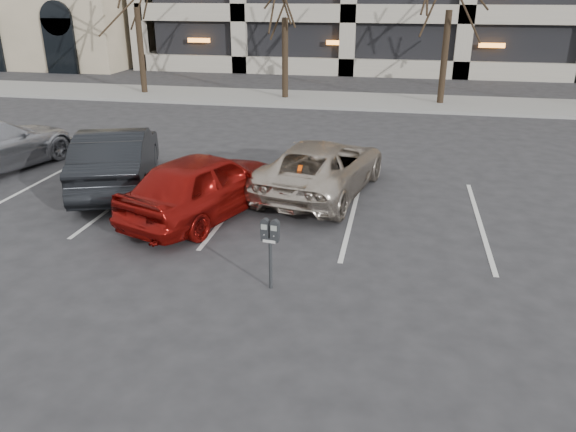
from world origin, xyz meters
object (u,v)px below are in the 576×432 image
Objects in this scene: parking_meter at (270,237)px; suv_silver at (322,167)px; car_red at (206,184)px; car_dark at (117,158)px.

parking_meter is 0.24× the size of suv_silver.
suv_silver is 1.17× the size of car_red.
car_dark reaches higher than parking_meter.
suv_silver is at bearing -117.18° from car_red.
car_red is at bearing 134.09° from car_dark.
suv_silver is (0.15, 5.05, -0.29)m from parking_meter.
car_dark is (-2.86, 1.44, 0.04)m from car_red.
car_red is at bearing 53.31° from suv_silver.
car_dark reaches higher than suv_silver.
car_dark is at bearing -6.01° from car_red.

